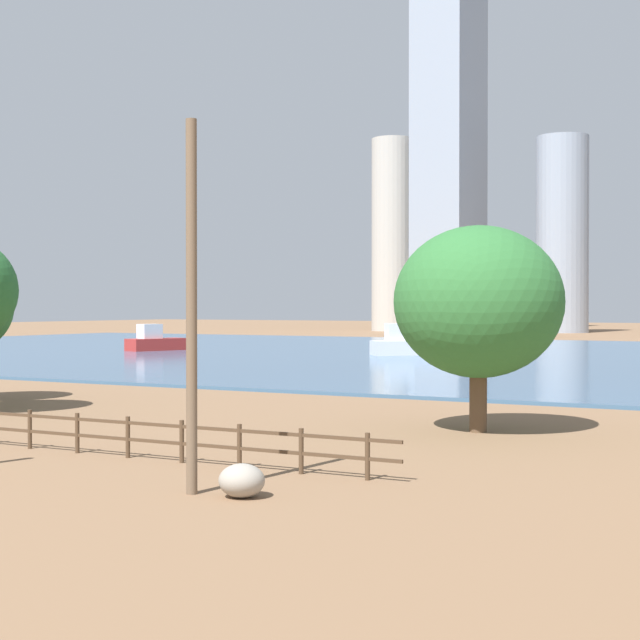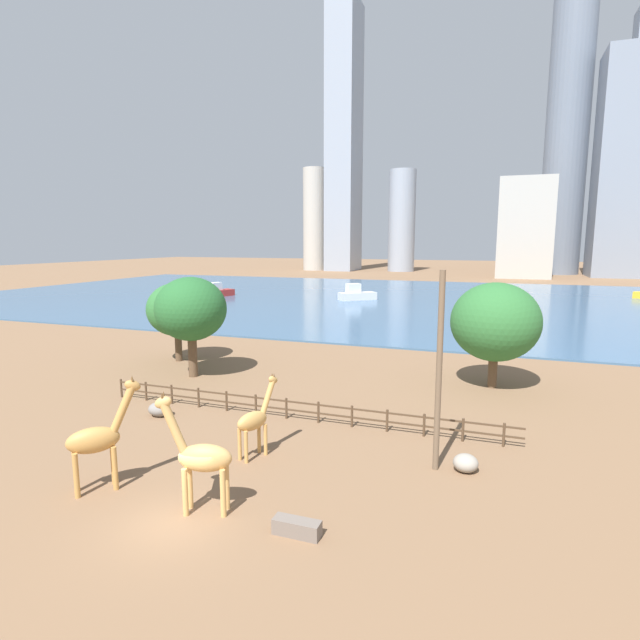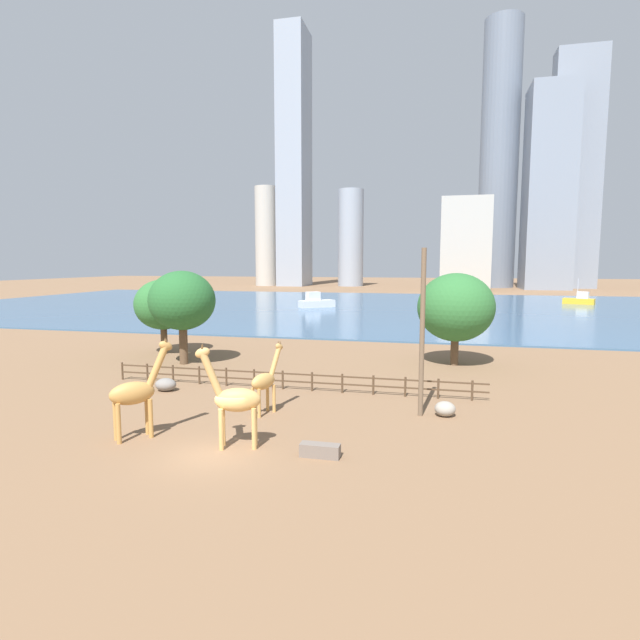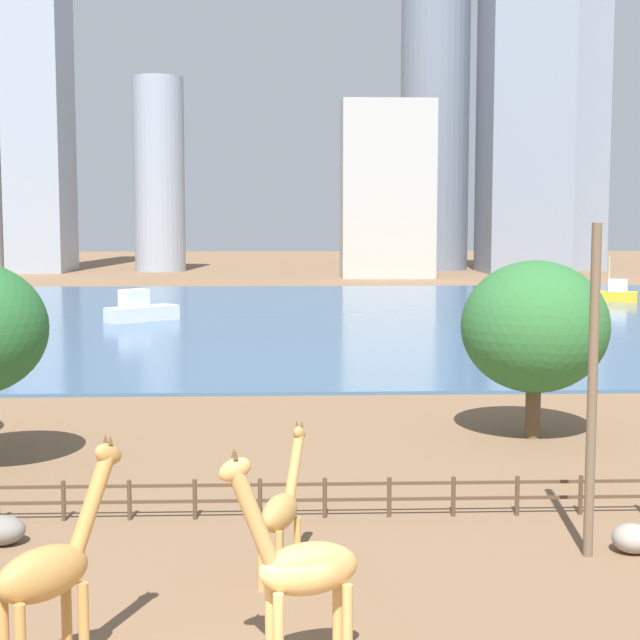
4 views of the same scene
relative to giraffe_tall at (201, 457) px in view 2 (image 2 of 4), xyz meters
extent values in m
plane|color=brown|center=(-0.60, 78.93, -2.32)|extent=(400.00, 400.00, 0.00)
cube|color=#3D6084|center=(-0.60, 75.93, -2.22)|extent=(180.00, 86.00, 0.20)
cylinder|color=tan|center=(-0.47, -0.46, -1.34)|extent=(0.28, 0.28, 1.96)
cylinder|color=tan|center=(-0.65, 0.12, -1.34)|extent=(0.28, 0.28, 1.96)
cylinder|color=tan|center=(0.98, -0.02, -1.34)|extent=(0.28, 0.28, 1.96)
cylinder|color=tan|center=(0.80, 0.56, -1.34)|extent=(0.28, 0.28, 1.96)
ellipsoid|color=tan|center=(0.16, 0.05, -0.02)|extent=(2.32, 1.45, 1.13)
cylinder|color=tan|center=(-0.98, -0.29, 1.22)|extent=(1.14, 0.65, 2.15)
ellipsoid|color=tan|center=(-1.34, -0.40, 2.23)|extent=(0.88, 0.57, 0.67)
cone|color=brown|center=(-1.31, -0.49, 2.56)|extent=(0.13, 0.13, 0.21)
cone|color=brown|center=(-1.36, -0.32, 2.56)|extent=(0.13, 0.13, 0.21)
cylinder|color=tan|center=(-0.45, 5.94, -1.50)|extent=(0.25, 0.25, 1.63)
cylinder|color=tan|center=(0.02, 5.74, -1.50)|extent=(0.25, 0.25, 1.63)
cylinder|color=tan|center=(-0.94, 4.77, -1.50)|extent=(0.25, 0.25, 1.63)
cylinder|color=tan|center=(-0.47, 4.58, -1.50)|extent=(0.25, 0.25, 1.63)
ellipsoid|color=tan|center=(-0.46, 5.26, -0.40)|extent=(1.36, 1.94, 0.94)
cylinder|color=tan|center=(-0.05, 6.23, 0.60)|extent=(0.66, 1.05, 1.76)
ellipsoid|color=tan|center=(0.09, 6.58, 1.42)|extent=(0.53, 0.75, 0.59)
cone|color=brown|center=(0.02, 6.60, 1.69)|extent=(0.11, 0.11, 0.17)
cone|color=brown|center=(0.16, 6.55, 1.69)|extent=(0.11, 0.11, 0.17)
cylinder|color=#C18C47|center=(-5.04, 0.70, -1.33)|extent=(0.32, 0.32, 1.96)
cylinder|color=#C18C47|center=(-4.59, 0.29, -1.33)|extent=(0.32, 0.32, 1.96)
cylinder|color=#C18C47|center=(-6.06, -0.42, -1.33)|extent=(0.32, 0.32, 1.96)
cylinder|color=#C18C47|center=(-5.61, -0.83, -1.33)|extent=(0.32, 0.32, 1.96)
ellipsoid|color=#C18C47|center=(-5.32, -0.06, -0.01)|extent=(2.10, 2.19, 1.14)
cylinder|color=#C18C47|center=(-4.47, 0.87, 1.20)|extent=(1.09, 1.14, 2.12)
ellipsoid|color=#C18C47|center=(-4.16, 1.21, 2.18)|extent=(0.82, 0.85, 0.71)
cone|color=brown|center=(-4.23, 1.27, 2.51)|extent=(0.15, 0.15, 0.21)
cone|color=brown|center=(-4.10, 1.15, 2.51)|extent=(0.15, 0.15, 0.21)
cylinder|color=brown|center=(8.34, 7.04, 2.43)|extent=(0.28, 0.28, 9.48)
ellipsoid|color=gray|center=(-8.71, 8.68, -1.88)|extent=(1.45, 1.16, 0.87)
ellipsoid|color=gray|center=(9.70, 7.25, -1.89)|extent=(1.17, 1.13, 0.84)
cube|color=#72665B|center=(4.18, -0.21, -2.02)|extent=(1.80, 0.60, 0.60)
cylinder|color=#4C3826|center=(-13.60, 10.93, -1.67)|extent=(0.14, 0.14, 1.30)
cylinder|color=#4C3826|center=(-11.52, 10.93, -1.67)|extent=(0.14, 0.14, 1.30)
cylinder|color=#4C3826|center=(-9.44, 10.93, -1.67)|extent=(0.14, 0.14, 1.30)
cylinder|color=#4C3826|center=(-7.35, 10.93, -1.67)|extent=(0.14, 0.14, 1.30)
cylinder|color=#4C3826|center=(-5.27, 10.93, -1.67)|extent=(0.14, 0.14, 1.30)
cylinder|color=#4C3826|center=(-3.19, 10.93, -1.67)|extent=(0.14, 0.14, 1.30)
cylinder|color=#4C3826|center=(-1.10, 10.93, -1.67)|extent=(0.14, 0.14, 1.30)
cylinder|color=#4C3826|center=(0.98, 10.93, -1.67)|extent=(0.14, 0.14, 1.30)
cylinder|color=#4C3826|center=(3.07, 10.93, -1.67)|extent=(0.14, 0.14, 1.30)
cylinder|color=#4C3826|center=(5.15, 10.93, -1.67)|extent=(0.14, 0.14, 1.30)
cylinder|color=#4C3826|center=(7.23, 10.93, -1.67)|extent=(0.14, 0.14, 1.30)
cylinder|color=#4C3826|center=(9.32, 10.93, -1.67)|extent=(0.14, 0.14, 1.30)
cylinder|color=#4C3826|center=(11.40, 10.93, -1.67)|extent=(0.14, 0.14, 1.30)
cube|color=#4C3826|center=(-0.60, 10.93, -1.21)|extent=(26.10, 0.08, 0.10)
cube|color=#4C3826|center=(-0.60, 10.93, -1.73)|extent=(26.10, 0.08, 0.10)
cylinder|color=brown|center=(-16.30, 21.38, -1.02)|extent=(0.62, 0.62, 2.60)
ellipsoid|color=#2D6B33|center=(-16.30, 21.38, 2.40)|extent=(5.30, 5.30, 4.77)
cylinder|color=brown|center=(-12.01, 17.27, -0.70)|extent=(0.71, 0.71, 3.24)
ellipsoid|color=#26602D|center=(-12.01, 17.27, 3.16)|extent=(5.60, 5.60, 5.04)
cylinder|color=brown|center=(10.64, 22.19, -1.13)|extent=(0.66, 0.66, 2.37)
ellipsoid|color=#2D6B33|center=(10.64, 22.19, 2.62)|extent=(6.40, 6.40, 5.76)
cube|color=silver|center=(-13.36, 71.36, -1.44)|extent=(6.71, 6.33, 1.36)
cube|color=silver|center=(-14.00, 70.80, 0.06)|extent=(2.91, 2.84, 1.63)
cube|color=#B22D28|center=(-40.18, 67.88, -1.49)|extent=(4.10, 6.63, 1.25)
cube|color=silver|center=(-40.42, 67.14, -0.12)|extent=(2.13, 2.60, 1.50)
cylinder|color=#939EAD|center=(-23.04, 164.75, 15.53)|extent=(9.43, 9.43, 35.70)
cube|color=#B7B2A8|center=(17.11, 142.68, 12.16)|extent=(15.18, 9.42, 28.94)
cylinder|color=#B7B2A8|center=(-54.96, 160.81, 16.32)|extent=(8.36, 8.36, 37.27)
cube|color=#939EAD|center=(-44.57, 163.78, 44.51)|extent=(9.97, 15.86, 93.65)
cube|color=gray|center=(43.32, 157.46, 30.21)|extent=(14.34, 15.68, 65.05)
cylinder|color=slate|center=(28.71, 167.27, 43.03)|extent=(12.94, 12.94, 90.68)
camera|label=1|loc=(22.95, -13.16, 2.44)|focal=55.00mm
camera|label=2|loc=(10.72, -15.90, 8.44)|focal=28.00mm
camera|label=3|loc=(9.12, -21.14, 6.33)|focal=28.00mm
camera|label=4|loc=(-0.38, -19.79, 7.25)|focal=55.00mm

